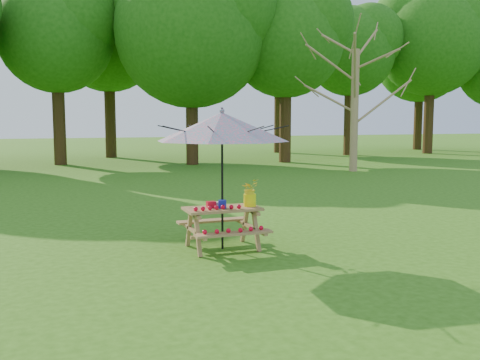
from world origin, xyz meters
name	(u,v)px	position (x,y,z in m)	size (l,w,h in m)	color
ground	(472,354)	(0.00, 0.00, 0.00)	(120.00, 120.00, 0.00)	#2F6212
picnic_table	(222,229)	(-0.85, 4.44, 0.33)	(1.20, 1.32, 0.67)	#956543
patio_umbrella	(222,127)	(-0.85, 4.45, 1.95)	(2.61, 2.61, 2.25)	black
produce_bins	(217,204)	(-0.92, 4.48, 0.72)	(0.28, 0.35, 0.13)	red
tomatoes_row	(217,208)	(-1.00, 4.27, 0.71)	(0.77, 0.13, 0.07)	red
flower_bucket	(250,192)	(-0.39, 4.42, 0.90)	(0.34, 0.33, 0.44)	#FFF50D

